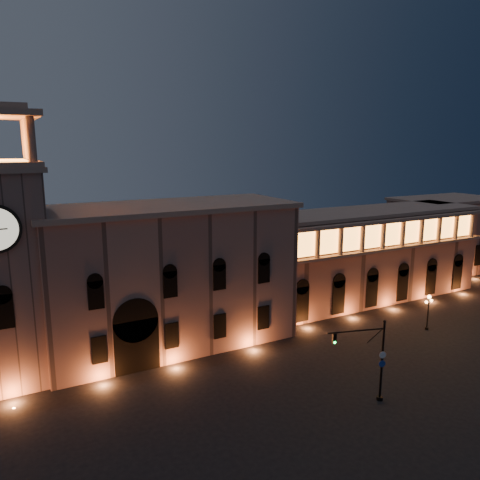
{
  "coord_description": "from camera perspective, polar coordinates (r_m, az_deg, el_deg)",
  "views": [
    {
      "loc": [
        -20.36,
        -31.37,
        24.53
      ],
      "look_at": [
        4.74,
        16.0,
        13.66
      ],
      "focal_mm": 35.0,
      "sensor_mm": 36.0,
      "label": 1
    }
  ],
  "objects": [
    {
      "name": "street_lamp_near",
      "position": [
        68.39,
        21.97,
        -7.82
      ],
      "size": [
        1.69,
        0.51,
        4.89
      ],
      "rotation": [
        0.0,
        0.0,
        0.13
      ],
      "color": "black",
      "rests_on": "ground"
    },
    {
      "name": "colonnade_wing",
      "position": [
        78.07,
        15.14,
        -1.67
      ],
      "size": [
        40.6,
        11.5,
        14.5
      ],
      "color": "#866055",
      "rests_on": "ground"
    },
    {
      "name": "secondary_building",
      "position": [
        101.06,
        23.63,
        0.51
      ],
      "size": [
        20.0,
        12.0,
        14.0
      ],
      "primitive_type": "cube",
      "color": "#866055",
      "rests_on": "ground"
    },
    {
      "name": "traffic_light",
      "position": [
        48.0,
        15.84,
        -13.85
      ],
      "size": [
        5.85,
        1.96,
        8.29
      ],
      "rotation": [
        0.0,
        0.0,
        -0.28
      ],
      "color": "black",
      "rests_on": "ground"
    },
    {
      "name": "government_building",
      "position": [
        58.51,
        -8.68,
        -4.29
      ],
      "size": [
        30.8,
        12.8,
        17.6
      ],
      "color": "#8B665B",
      "rests_on": "ground"
    },
    {
      "name": "ground",
      "position": [
        44.72,
        4.56,
        -21.83
      ],
      "size": [
        160.0,
        160.0,
        0.0
      ],
      "primitive_type": "plane",
      "color": "black",
      "rests_on": "ground"
    }
  ]
}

